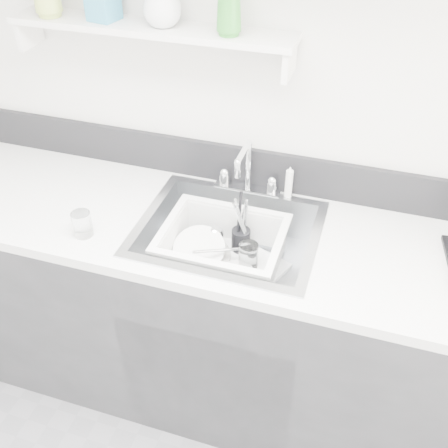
% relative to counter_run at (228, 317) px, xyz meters
% --- Properties ---
extents(room_shell, '(3.50, 3.00, 2.60)m').
position_rel_counter_run_xyz_m(room_shell, '(0.00, -0.80, 1.22)').
color(room_shell, silver).
rests_on(room_shell, ground).
extents(counter_run, '(3.20, 0.62, 0.92)m').
position_rel_counter_run_xyz_m(counter_run, '(0.00, 0.00, 0.00)').
color(counter_run, '#27272B').
rests_on(counter_run, ground).
extents(backsplash, '(3.20, 0.02, 0.16)m').
position_rel_counter_run_xyz_m(backsplash, '(0.00, 0.30, 0.54)').
color(backsplash, black).
rests_on(backsplash, counter_run).
extents(sink, '(0.64, 0.52, 0.20)m').
position_rel_counter_run_xyz_m(sink, '(0.00, 0.00, 0.37)').
color(sink, silver).
rests_on(sink, counter_run).
extents(faucet, '(0.26, 0.18, 0.23)m').
position_rel_counter_run_xyz_m(faucet, '(0.00, 0.25, 0.52)').
color(faucet, silver).
rests_on(faucet, counter_run).
extents(side_sprayer, '(0.03, 0.03, 0.14)m').
position_rel_counter_run_xyz_m(side_sprayer, '(0.16, 0.25, 0.53)').
color(side_sprayer, white).
rests_on(side_sprayer, counter_run).
extents(wall_shelf, '(1.00, 0.16, 0.12)m').
position_rel_counter_run_xyz_m(wall_shelf, '(-0.35, 0.23, 1.05)').
color(wall_shelf, silver).
rests_on(wall_shelf, room_shell).
extents(wash_tub, '(0.54, 0.49, 0.17)m').
position_rel_counter_run_xyz_m(wash_tub, '(-0.02, -0.02, 0.38)').
color(wash_tub, white).
rests_on(wash_tub, sink).
extents(plate_stack, '(0.24, 0.23, 0.09)m').
position_rel_counter_run_xyz_m(plate_stack, '(-0.10, -0.02, 0.33)').
color(plate_stack, white).
rests_on(plate_stack, wash_tub).
extents(utensil_cup, '(0.07, 0.07, 0.24)m').
position_rel_counter_run_xyz_m(utensil_cup, '(0.02, 0.08, 0.36)').
color(utensil_cup, black).
rests_on(utensil_cup, wash_tub).
extents(ladle, '(0.24, 0.27, 0.08)m').
position_rel_counter_run_xyz_m(ladle, '(-0.03, 0.02, 0.35)').
color(ladle, silver).
rests_on(ladle, wash_tub).
extents(tumbler_in_tub, '(0.08, 0.08, 0.10)m').
position_rel_counter_run_xyz_m(tumbler_in_tub, '(0.08, -0.00, 0.36)').
color(tumbler_in_tub, white).
rests_on(tumbler_in_tub, wash_tub).
extents(tumbler_counter, '(0.09, 0.09, 0.09)m').
position_rel_counter_run_xyz_m(tumbler_counter, '(-0.47, -0.18, 0.51)').
color(tumbler_counter, white).
rests_on(tumbler_counter, counter_run).
extents(bowl_small, '(0.12, 0.12, 0.04)m').
position_rel_counter_run_xyz_m(bowl_small, '(0.06, -0.07, 0.32)').
color(bowl_small, white).
rests_on(bowl_small, wash_tub).
extents(soap_bottle_c, '(0.15, 0.15, 0.16)m').
position_rel_counter_run_xyz_m(soap_bottle_c, '(-0.30, 0.23, 1.15)').
color(soap_bottle_c, silver).
rests_on(soap_bottle_c, wall_shelf).
extents(soap_bottle_d, '(0.10, 0.10, 0.20)m').
position_rel_counter_run_xyz_m(soap_bottle_d, '(-0.07, 0.21, 1.17)').
color(soap_bottle_d, '#2D8729').
rests_on(soap_bottle_d, wall_shelf).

